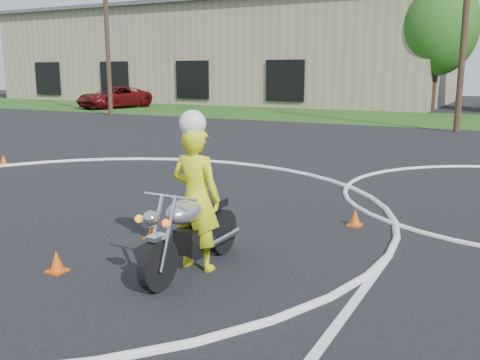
% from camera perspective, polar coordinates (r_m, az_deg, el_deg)
% --- Properties ---
extents(grass_strip, '(120.00, 10.00, 0.02)m').
position_cam_1_polar(grass_strip, '(32.63, 14.41, 6.49)').
color(grass_strip, '#1E4714').
rests_on(grass_strip, ground).
extents(course_markings, '(19.05, 19.05, 0.12)m').
position_cam_1_polar(course_markings, '(10.81, -3.03, -2.78)').
color(course_markings, silver).
rests_on(course_markings, ground).
extents(primary_motorcycle, '(0.78, 2.24, 1.18)m').
position_cam_1_polar(primary_motorcycle, '(7.24, -5.24, -5.42)').
color(primary_motorcycle, black).
rests_on(primary_motorcycle, ground).
extents(rider_primary_grp, '(0.73, 0.48, 2.19)m').
position_cam_1_polar(rider_primary_grp, '(7.23, -4.73, -1.48)').
color(rider_primary_grp, yellow).
rests_on(rider_primary_grp, ground).
extents(pickup_grp, '(3.60, 6.08, 1.58)m').
position_cam_1_polar(pickup_grp, '(40.82, -13.29, 8.58)').
color(pickup_grp, '#580A0C').
rests_on(pickup_grp, ground).
extents(traffic_cones, '(19.08, 13.91, 0.30)m').
position_cam_1_polar(traffic_cones, '(9.47, 4.15, -4.07)').
color(traffic_cones, '#D5500B').
rests_on(traffic_cones, ground).
extents(warehouse, '(41.00, 17.00, 8.30)m').
position_cam_1_polar(warehouse, '(51.44, -2.06, 13.18)').
color(warehouse, tan).
rests_on(warehouse, ground).
extents(utility_poles, '(41.60, 1.12, 10.00)m').
position_cam_1_polar(utility_poles, '(25.88, 22.96, 16.24)').
color(utility_poles, '#473321').
rests_on(utility_poles, ground).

